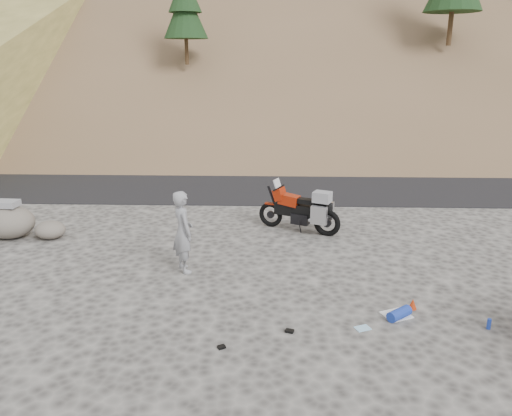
# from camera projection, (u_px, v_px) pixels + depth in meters

# --- Properties ---
(ground) EXTENTS (140.00, 140.00, 0.00)m
(ground) POSITION_uv_depth(u_px,v_px,m) (274.00, 281.00, 10.36)
(ground) COLOR #3E3C39
(ground) RESTS_ON ground
(road) EXTENTS (120.00, 7.00, 0.05)m
(road) POSITION_uv_depth(u_px,v_px,m) (274.00, 180.00, 18.97)
(road) COLOR black
(road) RESTS_ON ground
(motorcycle) EXTENTS (2.17, 1.22, 1.39)m
(motorcycle) POSITION_uv_depth(u_px,v_px,m) (302.00, 210.00, 13.17)
(motorcycle) COLOR black
(motorcycle) RESTS_ON ground
(man) EXTENTS (0.69, 0.78, 1.79)m
(man) POSITION_uv_depth(u_px,v_px,m) (185.00, 270.00, 10.89)
(man) COLOR gray
(man) RESTS_ON ground
(boulder) EXTENTS (1.52, 1.38, 1.01)m
(boulder) POSITION_uv_depth(u_px,v_px,m) (9.00, 221.00, 12.77)
(boulder) COLOR #58534B
(boulder) RESTS_ON ground
(small_rock) EXTENTS (0.79, 0.72, 0.46)m
(small_rock) POSITION_uv_depth(u_px,v_px,m) (50.00, 230.00, 12.77)
(small_rock) COLOR #58534B
(small_rock) RESTS_ON ground
(gear_white_cloth) EXTENTS (0.59, 0.57, 0.02)m
(gear_white_cloth) POSITION_uv_depth(u_px,v_px,m) (396.00, 315.00, 8.97)
(gear_white_cloth) COLOR white
(gear_white_cloth) RESTS_ON ground
(gear_blue_mat) EXTENTS (0.50, 0.46, 0.20)m
(gear_blue_mat) POSITION_uv_depth(u_px,v_px,m) (399.00, 314.00, 8.83)
(gear_blue_mat) COLOR #1B38A6
(gear_blue_mat) RESTS_ON ground
(gear_bottle) EXTENTS (0.08, 0.08, 0.19)m
(gear_bottle) POSITION_uv_depth(u_px,v_px,m) (489.00, 324.00, 8.49)
(gear_bottle) COLOR #1B38A6
(gear_bottle) RESTS_ON ground
(gear_funnel) EXTENTS (0.18, 0.18, 0.20)m
(gear_funnel) POSITION_uv_depth(u_px,v_px,m) (413.00, 304.00, 9.18)
(gear_funnel) COLOR #B52E0C
(gear_funnel) RESTS_ON ground
(gear_glove_a) EXTENTS (0.17, 0.14, 0.04)m
(gear_glove_a) POSITION_uv_depth(u_px,v_px,m) (290.00, 331.00, 8.41)
(gear_glove_a) COLOR black
(gear_glove_a) RESTS_ON ground
(gear_glove_b) EXTENTS (0.15, 0.14, 0.04)m
(gear_glove_b) POSITION_uv_depth(u_px,v_px,m) (221.00, 347.00, 7.94)
(gear_glove_b) COLOR black
(gear_glove_b) RESTS_ON ground
(gear_blue_cloth) EXTENTS (0.31, 0.27, 0.01)m
(gear_blue_cloth) POSITION_uv_depth(u_px,v_px,m) (363.00, 328.00, 8.53)
(gear_blue_cloth) COLOR #9CD0F1
(gear_blue_cloth) RESTS_ON ground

